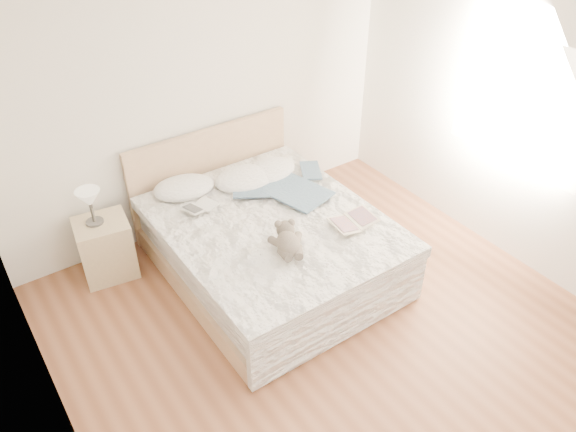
% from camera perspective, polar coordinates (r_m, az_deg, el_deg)
% --- Properties ---
extents(floor, '(4.00, 4.50, 0.00)m').
position_cam_1_polar(floor, '(4.54, 6.39, -13.40)').
color(floor, brown).
rests_on(floor, ground).
extents(wall_back, '(4.00, 0.02, 2.70)m').
position_cam_1_polar(wall_back, '(5.28, -8.85, 12.31)').
color(wall_back, silver).
rests_on(wall_back, ground).
extents(wall_left, '(0.02, 4.50, 2.70)m').
position_cam_1_polar(wall_left, '(2.98, -23.30, -12.17)').
color(wall_left, silver).
rests_on(wall_left, ground).
extents(wall_right, '(0.02, 4.50, 2.70)m').
position_cam_1_polar(wall_right, '(5.05, 25.26, 8.10)').
color(wall_right, silver).
rests_on(wall_right, ground).
extents(window, '(0.02, 1.30, 1.10)m').
position_cam_1_polar(window, '(5.14, 22.74, 10.47)').
color(window, white).
rests_on(window, wall_right).
extents(bed, '(1.72, 2.14, 1.00)m').
position_cam_1_polar(bed, '(5.01, -2.16, -2.63)').
color(bed, tan).
rests_on(bed, floor).
extents(nightstand, '(0.51, 0.46, 0.56)m').
position_cam_1_polar(nightstand, '(5.23, -18.01, -3.12)').
color(nightstand, tan).
rests_on(nightstand, floor).
extents(table_lamp, '(0.26, 0.26, 0.33)m').
position_cam_1_polar(table_lamp, '(4.96, -19.53, 1.54)').
color(table_lamp, '#4D4843').
rests_on(table_lamp, nightstand).
extents(pillow_left, '(0.64, 0.51, 0.17)m').
position_cam_1_polar(pillow_left, '(5.20, -10.52, 2.85)').
color(pillow_left, white).
rests_on(pillow_left, bed).
extents(pillow_middle, '(0.64, 0.49, 0.18)m').
position_cam_1_polar(pillow_middle, '(5.26, -4.35, 3.82)').
color(pillow_middle, white).
rests_on(pillow_middle, bed).
extents(pillow_right, '(0.58, 0.44, 0.16)m').
position_cam_1_polar(pillow_right, '(5.37, -1.85, 4.62)').
color(pillow_right, white).
rests_on(pillow_right, bed).
extents(blouse, '(0.83, 0.86, 0.03)m').
position_cam_1_polar(blouse, '(5.09, 0.65, 2.59)').
color(blouse, '#3B546C').
rests_on(blouse, bed).
extents(photo_book, '(0.33, 0.27, 0.02)m').
position_cam_1_polar(photo_book, '(4.93, -8.96, 0.88)').
color(photo_book, white).
rests_on(photo_book, bed).
extents(childrens_book, '(0.43, 0.31, 0.03)m').
position_cam_1_polar(childrens_book, '(4.73, 6.63, -0.56)').
color(childrens_book, '#F4E5C5').
rests_on(childrens_book, bed).
extents(teddy_bear, '(0.34, 0.40, 0.18)m').
position_cam_1_polar(teddy_bear, '(4.37, 0.03, -3.48)').
color(teddy_bear, '#655A4E').
rests_on(teddy_bear, bed).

